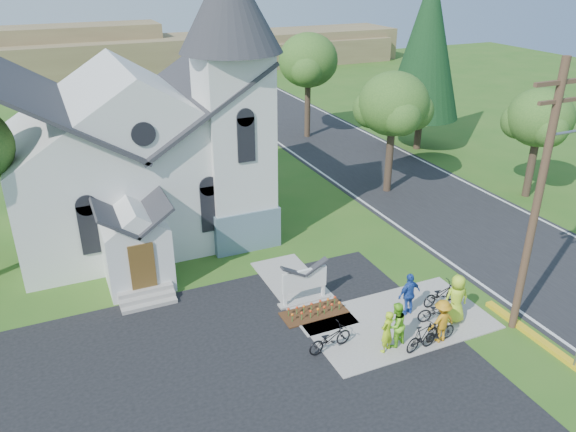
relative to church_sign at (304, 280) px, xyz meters
name	(u,v)px	position (x,y,z in m)	size (l,w,h in m)	color
ground	(371,339)	(1.20, -3.20, -1.03)	(120.00, 120.00, 0.00)	#2D5D1A
road	(381,171)	(11.20, 11.80, -1.02)	(8.00, 90.00, 0.02)	black
sidewalk	(398,321)	(2.70, -2.70, -1.00)	(7.00, 4.00, 0.05)	gray
church	(140,130)	(-4.28, 9.28, 4.22)	(12.35, 12.00, 13.00)	silver
church_sign	(304,280)	(0.00, 0.00, 0.00)	(2.20, 0.40, 1.70)	gray
flower_bed	(314,313)	(0.00, -0.90, -0.99)	(2.60, 1.10, 0.07)	#3D2010
utility_pole	(540,195)	(6.56, -4.70, 4.38)	(3.45, 0.28, 10.00)	#483224
tree_road_near	(393,105)	(9.70, 8.80, 4.18)	(4.00, 4.00, 7.05)	#3B2C20
tree_road_mid	(308,61)	(10.20, 20.80, 4.75)	(4.40, 4.40, 7.80)	#3B2C20
tree_road_far	(540,118)	(16.70, 4.80, 3.61)	(3.60, 3.60, 6.30)	#3B2C20
conifer	(427,44)	(16.20, 14.80, 6.36)	(5.20, 5.20, 12.40)	#3B2C20
distant_hills	(148,53)	(4.56, 53.13, 1.15)	(61.00, 10.00, 5.60)	brown
cyclist_0	(387,331)	(1.27, -4.01, -0.16)	(0.60, 0.39, 1.63)	#AFDE1A
bike_0	(330,338)	(-0.50, -3.14, -0.51)	(0.62, 1.77, 0.93)	black
cyclist_1	(396,325)	(1.74, -3.85, -0.11)	(0.84, 0.66, 1.73)	#83E12A
bike_1	(439,332)	(3.25, -4.40, -0.52)	(0.43, 1.53, 0.92)	black
cyclist_2	(409,294)	(3.32, -2.42, -0.09)	(1.04, 0.43, 1.77)	#224AAD
bike_2	(438,311)	(4.09, -3.28, -0.54)	(0.58, 1.66, 0.87)	black
cyclist_3	(442,321)	(3.38, -4.31, -0.13)	(1.09, 0.63, 1.68)	#C68416
bike_3	(423,336)	(2.55, -4.40, -0.48)	(0.47, 1.65, 0.99)	black
cyclist_4	(456,299)	(4.66, -3.53, 0.01)	(0.96, 0.63, 1.97)	#BAE62B
bike_4	(441,294)	(4.92, -2.38, -0.52)	(0.61, 1.74, 0.92)	black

